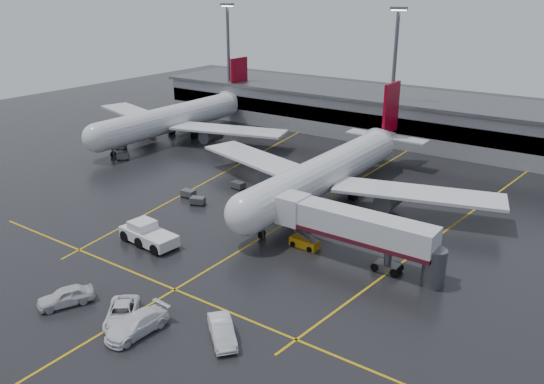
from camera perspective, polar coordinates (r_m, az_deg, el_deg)
The scene contains 22 objects.
ground at distance 72.31m, azimuth 2.21°, elevation -2.83°, with size 220.00×220.00×0.00m, color black.
apron_line_centre at distance 72.31m, azimuth 2.21°, elevation -2.83°, with size 0.25×90.00×0.02m, color gold.
apron_line_stop at distance 57.06m, azimuth -10.11°, elevation -9.99°, with size 60.00×0.25×0.02m, color gold.
apron_line_left at distance 90.99m, azimuth -4.94°, elevation 2.12°, with size 0.25×70.00×0.02m, color gold.
apron_line_right at distance 74.02m, azimuth 18.35°, elevation -3.35°, with size 0.25×70.00×0.02m, color gold.
terminal at distance 112.47m, azimuth 15.79°, elevation 7.29°, with size 122.00×19.00×8.60m.
light_mast_left at distance 127.72m, azimuth -4.57°, elevation 14.12°, with size 3.00×1.20×25.45m.
light_mast_mid at distance 106.98m, azimuth 12.64°, elevation 12.46°, with size 3.00×1.20×25.45m.
main_airliner at distance 78.63m, azimuth 6.11°, elevation 2.30°, with size 48.80×45.60×14.10m.
second_airliner at distance 112.58m, azimuth -9.85°, elevation 7.71°, with size 48.80×45.60×14.10m.
jet_bridge at distance 60.62m, azimuth 8.60°, elevation -3.81°, with size 19.90×3.40×6.05m.
pushback_tractor at distance 66.84m, azimuth -12.84°, elevation -4.38°, with size 7.95×3.93×2.75m.
belt_loader at distance 64.62m, azimuth 3.43°, elevation -5.30°, with size 3.59×1.80×2.23m.
service_van_a at distance 52.86m, azimuth -15.41°, elevation -12.13°, with size 2.68×5.81×1.61m, color white.
service_van_b at distance 50.92m, azimuth -13.92°, elevation -13.24°, with size 2.50×6.15×1.78m, color white.
service_van_c at distance 48.89m, azimuth -5.23°, elevation -14.25°, with size 1.84×5.27×1.74m, color white.
service_van_d at distance 56.98m, azimuth -20.75°, elevation -10.14°, with size 2.12×5.26×1.79m, color silver.
baggage_cart_a at distance 77.45m, azimuth -7.76°, elevation -0.88°, with size 2.34×1.95×1.12m.
baggage_cart_b at distance 80.39m, azimuth -8.73°, elevation -0.12°, with size 2.11×1.48×1.12m.
baggage_cart_c at distance 82.96m, azimuth -3.56°, elevation 0.75°, with size 2.11×1.48×1.12m.
baggage_cart_d at distance 107.36m, azimuth -15.52°, elevation 4.66°, with size 2.36×2.01×1.12m.
baggage_cart_e at distance 100.57m, azimuth -15.29°, elevation 3.62°, with size 2.35×2.31×1.12m.
Camera 1 is at (35.85, -55.84, 28.73)m, focal length 36.06 mm.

